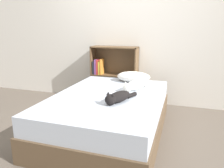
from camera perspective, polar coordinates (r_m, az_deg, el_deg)
The scene contains 7 objects.
ground_plane at distance 2.79m, azimuth -0.90°, elevation -12.33°, with size 8.00×8.00×0.00m, color brown.
wall_back at distance 3.72m, azimuth 5.62°, elevation 14.29°, with size 8.00×0.06×2.50m.
bed at distance 2.69m, azimuth -0.92°, elevation -7.83°, with size 1.27×1.85×0.48m.
pillow at distance 3.24m, azimuth 5.62°, elevation 1.92°, with size 0.49×0.31×0.15m.
cat_light at distance 2.82m, azimuth 6.10°, elevation -0.35°, with size 0.34×0.54×0.14m.
cat_dark at distance 2.34m, azimuth 1.54°, elevation -3.46°, with size 0.27×0.47×0.14m.
bookshelf at distance 3.76m, azimuth 0.31°, elevation 2.76°, with size 0.78×0.26×0.96m.
Camera 1 is at (0.81, -2.35, 1.26)m, focal length 35.00 mm.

